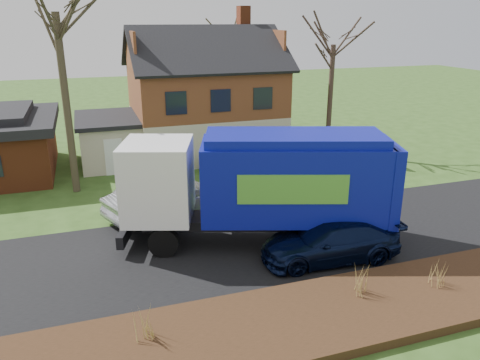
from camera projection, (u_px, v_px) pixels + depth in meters
name	position (u px, v px, depth m)	size (l,w,h in m)	color
ground	(246.00, 245.00, 18.47)	(120.00, 120.00, 0.00)	#2D4B19
road	(246.00, 245.00, 18.46)	(80.00, 7.00, 0.02)	black
mulch_verge	(305.00, 320.00, 13.67)	(80.00, 3.50, 0.30)	black
main_house	(197.00, 92.00, 30.06)	(12.95, 8.95, 9.26)	beige
garbage_truck	(264.00, 181.00, 17.92)	(10.75, 5.88, 4.46)	black
silver_sedan	(161.00, 198.00, 21.06)	(1.78, 5.10, 1.68)	#9B9EA2
navy_wagon	(330.00, 241.00, 17.19)	(2.10, 5.17, 1.50)	black
tree_front_east	(335.00, 25.00, 28.67)	(3.58, 3.58, 9.93)	#402F26
tree_back	(227.00, 18.00, 37.57)	(3.23, 3.23, 10.24)	#463B2A
grass_clump_west	(143.00, 323.00, 12.51)	(0.37, 0.30, 0.97)	tan
grass_clump_mid	(359.00, 279.00, 14.55)	(0.38, 0.31, 1.05)	#A98A4A
grass_clump_east	(438.00, 273.00, 15.05)	(0.35, 0.29, 0.87)	#A9874A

